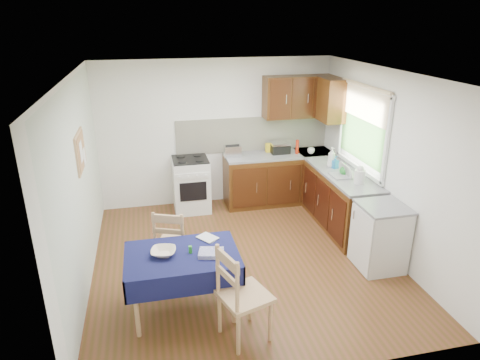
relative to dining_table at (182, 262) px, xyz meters
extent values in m
plane|color=#4F3615|center=(0.90, 0.91, -0.63)|extent=(4.20, 4.20, 0.00)
cube|color=silver|center=(0.90, 0.91, 1.87)|extent=(4.00, 4.20, 0.02)
cube|color=white|center=(0.90, 3.01, 0.62)|extent=(4.00, 0.02, 2.50)
cube|color=white|center=(0.90, -1.19, 0.62)|extent=(4.00, 0.02, 2.50)
cube|color=silver|center=(-1.10, 0.91, 0.62)|extent=(0.02, 4.20, 2.50)
cube|color=white|center=(2.90, 0.91, 0.62)|extent=(0.02, 4.20, 2.50)
cube|color=black|center=(1.95, 2.71, -0.20)|extent=(1.90, 0.60, 0.86)
cube|color=black|center=(2.60, 1.56, -0.20)|extent=(0.60, 1.70, 0.86)
cube|color=slate|center=(1.95, 2.71, 0.25)|extent=(1.90, 0.60, 0.04)
cube|color=slate|center=(2.60, 1.56, 0.25)|extent=(0.60, 1.70, 0.04)
cube|color=slate|center=(2.60, 2.71, 0.25)|extent=(0.60, 0.60, 0.04)
cube|color=white|center=(1.55, 3.00, 0.57)|extent=(2.70, 0.02, 0.60)
cube|color=black|center=(2.30, 2.84, 1.22)|extent=(1.20, 0.35, 0.70)
cube|color=black|center=(2.73, 2.41, 1.22)|extent=(0.35, 0.50, 0.70)
cube|color=silver|center=(0.40, 2.71, -0.18)|extent=(0.60, 0.60, 0.90)
cube|color=black|center=(0.40, 2.71, 0.27)|extent=(0.58, 0.58, 0.02)
cube|color=black|center=(0.40, 2.41, -0.18)|extent=(0.44, 0.01, 0.32)
cube|color=#2B5021|center=(2.89, 1.61, 0.87)|extent=(0.01, 1.40, 0.85)
cube|color=silver|center=(2.87, 1.61, 1.52)|extent=(0.04, 1.48, 0.06)
cube|color=silver|center=(2.87, 1.61, 0.32)|extent=(0.04, 1.48, 0.06)
cube|color=beige|center=(2.86, 1.61, 1.30)|extent=(0.02, 1.36, 0.44)
cube|color=silver|center=(2.60, 0.36, -0.21)|extent=(0.55, 0.58, 0.85)
cube|color=slate|center=(2.60, 0.36, 0.24)|extent=(0.58, 0.60, 0.03)
cube|color=tan|center=(-1.07, 1.21, 0.97)|extent=(0.02, 0.62, 0.47)
cube|color=olive|center=(-1.06, 1.21, 0.97)|extent=(0.01, 0.56, 0.41)
cube|color=white|center=(-1.05, 1.13, 0.99)|extent=(0.00, 0.18, 0.24)
cube|color=white|center=(-1.05, 1.33, 0.87)|extent=(0.00, 0.15, 0.20)
cube|color=#0F143E|center=(0.00, 0.00, 0.09)|extent=(1.18, 0.79, 0.03)
cube|color=#0F143E|center=(0.00, -0.40, -0.03)|extent=(1.22, 0.02, 0.26)
cube|color=#0F143E|center=(0.00, 0.40, -0.03)|extent=(1.22, 0.02, 0.26)
cube|color=#0F143E|center=(-0.60, 0.00, -0.03)|extent=(0.02, 0.83, 0.26)
cube|color=#0F143E|center=(0.60, 0.00, -0.03)|extent=(0.02, 0.83, 0.26)
cylinder|color=tan|center=(-0.51, -0.31, -0.28)|extent=(0.05, 0.05, 0.71)
cylinder|color=tan|center=(0.51, -0.31, -0.28)|extent=(0.05, 0.05, 0.71)
cylinder|color=tan|center=(-0.51, 0.31, -0.28)|extent=(0.05, 0.05, 0.71)
cylinder|color=tan|center=(0.51, 0.31, -0.28)|extent=(0.05, 0.05, 0.71)
cube|color=tan|center=(-0.04, 0.73, -0.17)|extent=(0.56, 0.56, 0.04)
cube|color=tan|center=(-0.11, 0.56, 0.18)|extent=(0.37, 0.17, 0.31)
cylinder|color=tan|center=(0.19, 0.82, -0.40)|extent=(0.04, 0.04, 0.46)
cylinder|color=tan|center=(-0.14, 0.95, -0.40)|extent=(0.04, 0.04, 0.46)
cylinder|color=tan|center=(0.06, 0.50, -0.40)|extent=(0.04, 0.04, 0.46)
cylinder|color=tan|center=(-0.27, 0.63, -0.40)|extent=(0.04, 0.04, 0.46)
cube|color=tan|center=(0.57, -0.56, -0.13)|extent=(0.59, 0.59, 0.04)
cube|color=tan|center=(0.38, -0.62, 0.26)|extent=(0.17, 0.41, 0.33)
cylinder|color=tan|center=(0.81, -0.67, -0.38)|extent=(0.04, 0.04, 0.50)
cylinder|color=tan|center=(0.69, -0.32, -0.38)|extent=(0.04, 0.04, 0.50)
cylinder|color=tan|center=(0.45, -0.79, -0.38)|extent=(0.04, 0.04, 0.50)
cylinder|color=tan|center=(0.33, -0.44, -0.38)|extent=(0.04, 0.04, 0.50)
cube|color=silver|center=(1.12, 2.71, 0.36)|extent=(0.28, 0.17, 0.19)
cube|color=black|center=(1.12, 2.71, 0.47)|extent=(0.24, 0.02, 0.02)
cube|color=black|center=(1.97, 2.76, 0.34)|extent=(0.32, 0.28, 0.15)
cube|color=silver|center=(1.97, 2.76, 0.44)|extent=(0.32, 0.28, 0.03)
cylinder|color=red|center=(2.24, 2.63, 0.39)|extent=(0.06, 0.06, 0.25)
cube|color=yellow|center=(1.80, 2.84, 0.34)|extent=(0.12, 0.09, 0.15)
cube|color=gray|center=(2.57, 1.43, 0.28)|extent=(0.40, 0.31, 0.02)
cylinder|color=silver|center=(2.57, 1.43, 0.36)|extent=(0.05, 0.19, 0.19)
cylinder|color=silver|center=(2.64, 1.12, 0.36)|extent=(0.15, 0.15, 0.19)
sphere|color=silver|center=(2.64, 1.12, 0.48)|extent=(0.10, 0.10, 0.10)
imported|color=silver|center=(2.49, 2.58, 0.32)|extent=(0.16, 0.16, 0.10)
imported|color=silver|center=(2.54, 1.86, 0.43)|extent=(0.15, 0.15, 0.32)
imported|color=#1E6FAF|center=(2.57, 1.80, 0.36)|extent=(0.11, 0.11, 0.19)
imported|color=#23832D|center=(2.58, 1.49, 0.36)|extent=(0.18, 0.18, 0.18)
imported|color=#F0DFC5|center=(-0.19, 0.03, 0.14)|extent=(0.31, 0.31, 0.07)
imported|color=white|center=(0.26, 0.23, 0.11)|extent=(0.27, 0.28, 0.02)
cylinder|color=#248728|center=(0.09, 0.00, 0.15)|extent=(0.04, 0.04, 0.08)
cube|color=navy|center=(0.31, -0.09, 0.13)|extent=(0.30, 0.26, 0.05)
camera|label=1|loc=(-0.26, -4.05, 2.51)|focal=32.00mm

